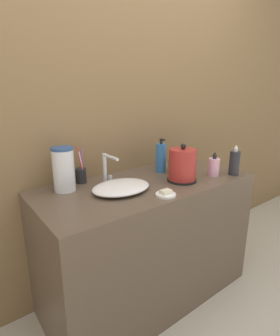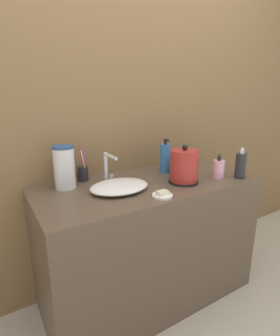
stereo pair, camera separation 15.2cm
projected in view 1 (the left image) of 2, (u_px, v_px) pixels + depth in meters
ground_plane at (179, 321)px, 1.58m from camera, size 12.00×12.00×0.00m
wall_back at (118, 96)px, 1.69m from camera, size 6.00×0.04×2.60m
vanity_counter at (148, 241)px, 1.69m from camera, size 1.34×0.60×0.80m
sink_basin at (121, 187)px, 1.43m from camera, size 0.33×0.26×0.05m
faucet at (107, 167)px, 1.53m from camera, size 0.06×0.15×0.18m
electric_kettle at (182, 166)px, 1.58m from camera, size 0.18×0.18×0.23m
toothbrush_cup at (81, 175)px, 1.56m from camera, size 0.06×0.06×0.22m
lotion_bottle at (161, 158)px, 1.77m from camera, size 0.07×0.07×0.23m
shampoo_bottle at (234, 163)px, 1.70m from camera, size 0.07×0.07×0.20m
mouthwash_bottle at (214, 166)px, 1.69m from camera, size 0.07×0.07×0.16m
hand_cream_bottle at (174, 165)px, 1.76m from camera, size 0.08×0.08×0.15m
soap_dish at (166, 194)px, 1.37m from camera, size 0.11×0.11×0.03m
water_pitcher at (64, 169)px, 1.42m from camera, size 0.12×0.12×0.24m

